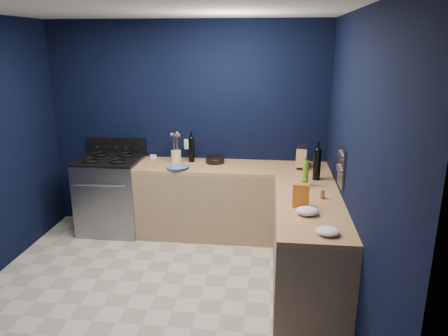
# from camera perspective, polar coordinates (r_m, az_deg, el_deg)

# --- Properties ---
(floor) EXTENTS (3.50, 3.50, 0.02)m
(floor) POSITION_cam_1_polar(r_m,az_deg,el_deg) (4.30, -9.21, -16.67)
(floor) COLOR beige
(floor) RESTS_ON ground
(ceiling) EXTENTS (3.50, 3.50, 0.02)m
(ceiling) POSITION_cam_1_polar(r_m,az_deg,el_deg) (3.62, -11.23, 20.69)
(ceiling) COLOR silver
(ceiling) RESTS_ON ground
(wall_back) EXTENTS (3.50, 0.02, 2.60)m
(wall_back) POSITION_cam_1_polar(r_m,az_deg,el_deg) (5.41, -4.91, 5.51)
(wall_back) COLOR black
(wall_back) RESTS_ON ground
(wall_right) EXTENTS (0.02, 3.50, 2.60)m
(wall_right) POSITION_cam_1_polar(r_m,az_deg,el_deg) (3.67, 17.28, -0.53)
(wall_right) COLOR black
(wall_right) RESTS_ON ground
(wall_front) EXTENTS (3.50, 0.02, 2.60)m
(wall_front) POSITION_cam_1_polar(r_m,az_deg,el_deg) (2.24, -23.05, -12.25)
(wall_front) COLOR black
(wall_front) RESTS_ON ground
(cab_back) EXTENTS (2.30, 0.63, 0.86)m
(cab_back) POSITION_cam_1_polar(r_m,az_deg,el_deg) (5.26, 1.08, -4.63)
(cab_back) COLOR #9D7D5C
(cab_back) RESTS_ON floor
(top_back) EXTENTS (2.30, 0.63, 0.04)m
(top_back) POSITION_cam_1_polar(r_m,az_deg,el_deg) (5.11, 1.11, 0.07)
(top_back) COLOR #955E33
(top_back) RESTS_ON cab_back
(cab_right) EXTENTS (0.63, 1.67, 0.86)m
(cab_right) POSITION_cam_1_polar(r_m,az_deg,el_deg) (4.21, 11.14, -10.65)
(cab_right) COLOR #9D7D5C
(cab_right) RESTS_ON floor
(top_right) EXTENTS (0.63, 1.67, 0.04)m
(top_right) POSITION_cam_1_polar(r_m,az_deg,el_deg) (4.02, 11.49, -4.93)
(top_right) COLOR #955E33
(top_right) RESTS_ON cab_right
(gas_range) EXTENTS (0.76, 0.66, 0.92)m
(gas_range) POSITION_cam_1_polar(r_m,az_deg,el_deg) (5.58, -14.80, -3.61)
(gas_range) COLOR gray
(gas_range) RESTS_ON floor
(oven_door) EXTENTS (0.59, 0.02, 0.42)m
(oven_door) POSITION_cam_1_polar(r_m,az_deg,el_deg) (5.31, -16.00, -4.86)
(oven_door) COLOR black
(oven_door) RESTS_ON gas_range
(cooktop) EXTENTS (0.76, 0.66, 0.03)m
(cooktop) POSITION_cam_1_polar(r_m,az_deg,el_deg) (5.44, -15.17, 1.10)
(cooktop) COLOR black
(cooktop) RESTS_ON gas_range
(backguard) EXTENTS (0.76, 0.06, 0.20)m
(backguard) POSITION_cam_1_polar(r_m,az_deg,el_deg) (5.69, -14.16, 2.92)
(backguard) COLOR black
(backguard) RESTS_ON gas_range
(spice_panel) EXTENTS (0.02, 0.28, 0.38)m
(spice_panel) POSITION_cam_1_polar(r_m,az_deg,el_deg) (4.22, 15.50, 0.10)
(spice_panel) COLOR gray
(spice_panel) RESTS_ON wall_right
(wall_outlet) EXTENTS (0.09, 0.02, 0.13)m
(wall_outlet) POSITION_cam_1_polar(r_m,az_deg,el_deg) (5.44, -4.89, 3.20)
(wall_outlet) COLOR white
(wall_outlet) RESTS_ON wall_back
(plate_stack) EXTENTS (0.28, 0.28, 0.03)m
(plate_stack) POSITION_cam_1_polar(r_m,az_deg,el_deg) (5.01, -6.28, 0.04)
(plate_stack) COLOR #3F6593
(plate_stack) RESTS_ON top_back
(ramekin) EXTENTS (0.11, 0.11, 0.04)m
(ramekin) POSITION_cam_1_polar(r_m,az_deg,el_deg) (5.54, -9.49, 1.54)
(ramekin) COLOR white
(ramekin) RESTS_ON top_back
(utensil_crock) EXTENTS (0.15, 0.15, 0.15)m
(utensil_crock) POSITION_cam_1_polar(r_m,az_deg,el_deg) (5.27, -6.44, 1.54)
(utensil_crock) COLOR beige
(utensil_crock) RESTS_ON top_back
(wine_bottle_back) EXTENTS (0.10, 0.10, 0.30)m
(wine_bottle_back) POSITION_cam_1_polar(r_m,az_deg,el_deg) (5.27, -4.39, 2.43)
(wine_bottle_back) COLOR black
(wine_bottle_back) RESTS_ON top_back
(lemon_basket) EXTENTS (0.24, 0.24, 0.09)m
(lemon_basket) POSITION_cam_1_polar(r_m,az_deg,el_deg) (5.22, -1.21, 1.14)
(lemon_basket) COLOR black
(lemon_basket) RESTS_ON top_back
(knife_block) EXTENTS (0.15, 0.27, 0.27)m
(knife_block) POSITION_cam_1_polar(r_m,az_deg,el_deg) (5.08, 10.37, 1.20)
(knife_block) COLOR #956137
(knife_block) RESTS_ON top_back
(wine_bottle_right) EXTENTS (0.11, 0.11, 0.33)m
(wine_bottle_right) POSITION_cam_1_polar(r_m,az_deg,el_deg) (4.66, 12.37, 0.43)
(wine_bottle_right) COLOR black
(wine_bottle_right) RESTS_ON top_right
(oil_bottle) EXTENTS (0.08, 0.08, 0.27)m
(oil_bottle) POSITION_cam_1_polar(r_m,az_deg,el_deg) (4.46, 10.89, -0.69)
(oil_bottle) COLOR olive
(oil_bottle) RESTS_ON top_right
(spice_jar_near) EXTENTS (0.06, 0.06, 0.10)m
(spice_jar_near) POSITION_cam_1_polar(r_m,az_deg,el_deg) (4.38, 10.61, -2.13)
(spice_jar_near) COLOR olive
(spice_jar_near) RESTS_ON top_right
(spice_jar_far) EXTENTS (0.06, 0.06, 0.09)m
(spice_jar_far) POSITION_cam_1_polar(r_m,az_deg,el_deg) (4.14, 13.07, -3.46)
(spice_jar_far) COLOR olive
(spice_jar_far) RESTS_ON top_right
(crouton_bag) EXTENTS (0.15, 0.08, 0.22)m
(crouton_bag) POSITION_cam_1_polar(r_m,az_deg,el_deg) (3.88, 10.27, -3.65)
(crouton_bag) COLOR red
(crouton_bag) RESTS_ON top_right
(towel_front) EXTENTS (0.21, 0.18, 0.07)m
(towel_front) POSITION_cam_1_polar(r_m,az_deg,el_deg) (3.74, 11.09, -5.69)
(towel_front) COLOR white
(towel_front) RESTS_ON top_right
(towel_end) EXTENTS (0.24, 0.23, 0.06)m
(towel_end) POSITION_cam_1_polar(r_m,az_deg,el_deg) (3.41, 13.76, -8.25)
(towel_end) COLOR white
(towel_end) RESTS_ON top_right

